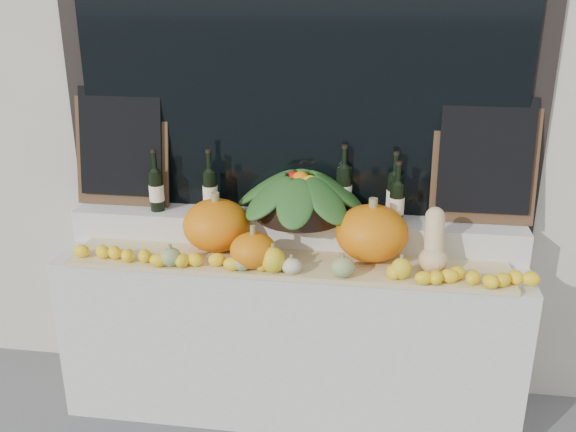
{
  "coord_description": "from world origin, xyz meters",
  "views": [
    {
      "loc": [
        0.41,
        -1.35,
        2.2
      ],
      "look_at": [
        0.0,
        1.45,
        1.12
      ],
      "focal_mm": 40.0,
      "sensor_mm": 36.0,
      "label": 1
    }
  ],
  "objects_px": {
    "pumpkin_left": "(216,225)",
    "produce_bowl": "(301,194)",
    "butternut_squash": "(434,244)",
    "wine_bottle_tall": "(344,190)",
    "pumpkin_right": "(372,233)"
  },
  "relations": [
    {
      "from": "pumpkin_left",
      "to": "wine_bottle_tall",
      "type": "xyz_separation_m",
      "value": [
        0.61,
        0.23,
        0.14
      ]
    },
    {
      "from": "pumpkin_right",
      "to": "wine_bottle_tall",
      "type": "bearing_deg",
      "value": 123.59
    },
    {
      "from": "pumpkin_right",
      "to": "butternut_squash",
      "type": "height_order",
      "value": "butternut_squash"
    },
    {
      "from": "butternut_squash",
      "to": "wine_bottle_tall",
      "type": "relative_size",
      "value": 0.79
    },
    {
      "from": "pumpkin_left",
      "to": "pumpkin_right",
      "type": "bearing_deg",
      "value": -0.27
    },
    {
      "from": "pumpkin_left",
      "to": "butternut_squash",
      "type": "distance_m",
      "value": 1.05
    },
    {
      "from": "produce_bowl",
      "to": "wine_bottle_tall",
      "type": "distance_m",
      "value": 0.22
    },
    {
      "from": "pumpkin_left",
      "to": "wine_bottle_tall",
      "type": "height_order",
      "value": "wine_bottle_tall"
    },
    {
      "from": "wine_bottle_tall",
      "to": "butternut_squash",
      "type": "bearing_deg",
      "value": -35.08
    },
    {
      "from": "pumpkin_left",
      "to": "produce_bowl",
      "type": "distance_m",
      "value": 0.45
    },
    {
      "from": "butternut_squash",
      "to": "produce_bowl",
      "type": "relative_size",
      "value": 0.42
    },
    {
      "from": "pumpkin_left",
      "to": "pumpkin_right",
      "type": "height_order",
      "value": "pumpkin_right"
    },
    {
      "from": "butternut_squash",
      "to": "wine_bottle_tall",
      "type": "xyz_separation_m",
      "value": [
        -0.44,
        0.31,
        0.14
      ]
    },
    {
      "from": "wine_bottle_tall",
      "to": "pumpkin_left",
      "type": "bearing_deg",
      "value": -159.53
    },
    {
      "from": "pumpkin_right",
      "to": "butternut_squash",
      "type": "bearing_deg",
      "value": -15.24
    }
  ]
}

